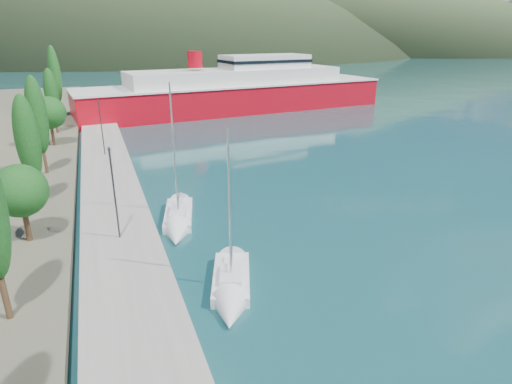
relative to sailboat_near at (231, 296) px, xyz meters
name	(u,v)px	position (x,y,z in m)	size (l,w,h in m)	color
ground	(126,83)	(3.91, 112.43, -0.28)	(1400.00, 1400.00, 0.00)	#17484C
quay	(112,193)	(-5.09, 18.43, 0.12)	(5.00, 88.00, 0.80)	gray
tree_row	(38,124)	(-10.69, 25.08, 5.40)	(3.87, 65.86, 11.16)	#47301E
lamp_posts	(115,195)	(-5.09, 7.54, 3.81)	(0.15, 47.33, 6.06)	#2D2D33
sailboat_near	(231,296)	(0.00, 0.00, 0.00)	(4.20, 7.21, 9.93)	silver
sailboat_mid	(178,225)	(-0.93, 10.00, 0.00)	(3.83, 8.05, 11.21)	silver
ferry	(238,92)	(19.67, 57.31, 3.17)	(58.02, 18.50, 11.32)	#AE0714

